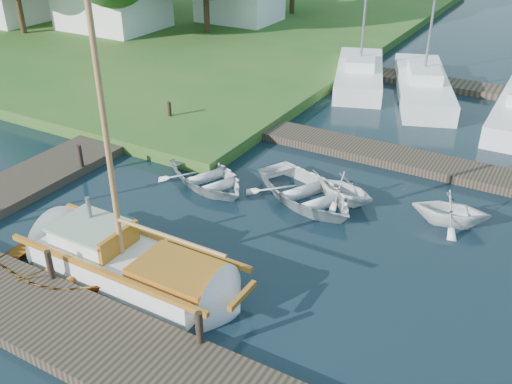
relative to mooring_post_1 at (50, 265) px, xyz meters
The scene contains 17 objects.
ground 5.87m from the mooring_post_1, 59.04° to the left, with size 160.00×160.00×0.00m, color black.
near_dock 3.21m from the mooring_post_1, 18.43° to the right, with size 18.00×2.20×0.30m, color black.
left_dock 8.62m from the mooring_post_1, 125.54° to the left, with size 2.20×18.00×0.30m, color black.
far_dock 12.55m from the mooring_post_1, 66.50° to the left, with size 14.00×1.60×0.30m, color black.
shore 36.80m from the mooring_post_1, 132.80° to the left, with size 50.00×40.00×0.50m, color #26571C.
mooring_post_1 is the anchor object (origin of this frame).
mooring_post_2 4.50m from the mooring_post_1, ahead, with size 0.16×0.16×0.80m, color black.
mooring_post_4 6.40m from the mooring_post_1, 128.66° to the left, with size 0.16×0.16×0.80m, color black.
mooring_post_5 10.77m from the mooring_post_1, 111.80° to the left, with size 0.16×0.16×0.80m, color black.
sailboat 2.05m from the mooring_post_1, 40.76° to the left, with size 7.15×2.00×9.83m.
dinghy 0.50m from the mooring_post_1, 124.21° to the left, with size 2.43×3.40×0.70m, color #9A6110.
tender_a 6.56m from the mooring_post_1, 87.99° to the left, with size 2.56×3.58×0.74m, color white.
tender_b 9.05m from the mooring_post_1, 59.11° to the left, with size 1.80×2.09×1.10m, color white.
tender_c 8.04m from the mooring_post_1, 63.50° to the left, with size 2.94×4.11×0.85m, color white.
tender_d 11.29m from the mooring_post_1, 45.62° to the left, with size 1.94×2.25×1.19m, color white.
marina_boat_0 19.40m from the mooring_post_1, 87.98° to the left, with size 4.44×7.47×9.92m.
marina_boat_1 19.62m from the mooring_post_1, 78.45° to the left, with size 4.92×8.40×9.55m.
Camera 1 is at (7.15, -12.38, 9.04)m, focal length 40.00 mm.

